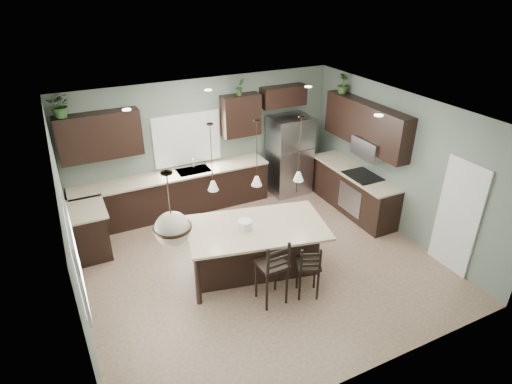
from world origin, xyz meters
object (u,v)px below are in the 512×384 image
object	(u,v)px
bar_stool_right	(308,269)
plant_back_left	(60,105)
refrigerator	(290,155)
kitchen_island	(257,249)
bar_stool_center	(272,271)
serving_dish	(245,224)

from	to	relation	value
bar_stool_right	plant_back_left	world-z (taller)	plant_back_left
refrigerator	kitchen_island	xyz separation A→B (m)	(-2.06, -2.46, -0.46)
refrigerator	bar_stool_center	world-z (taller)	refrigerator
serving_dish	bar_stool_center	xyz separation A→B (m)	(0.07, -0.83, -0.40)
serving_dish	bar_stool_right	xyz separation A→B (m)	(0.67, -0.96, -0.50)
bar_stool_center	kitchen_island	bearing A→B (deg)	79.30
bar_stool_right	kitchen_island	bearing A→B (deg)	140.75
kitchen_island	serving_dish	bearing A→B (deg)	180.00
refrigerator	bar_stool_right	world-z (taller)	refrigerator
serving_dish	plant_back_left	size ratio (longest dim) A/B	0.51
bar_stool_center	bar_stool_right	size ratio (longest dim) A/B	1.18
refrigerator	kitchen_island	bearing A→B (deg)	-130.01
kitchen_island	bar_stool_right	distance (m)	1.03
refrigerator	plant_back_left	world-z (taller)	plant_back_left
bar_stool_right	plant_back_left	xyz separation A→B (m)	(-3.02, 3.64, 2.13)
kitchen_island	bar_stool_center	distance (m)	0.80
bar_stool_right	refrigerator	bearing A→B (deg)	88.15
refrigerator	bar_stool_right	distance (m)	3.75
refrigerator	plant_back_left	distance (m)	4.92
serving_dish	plant_back_left	xyz separation A→B (m)	(-2.35, 2.68, 1.64)
refrigerator	plant_back_left	xyz separation A→B (m)	(-4.61, 0.27, 1.71)
bar_stool_center	plant_back_left	bearing A→B (deg)	123.05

